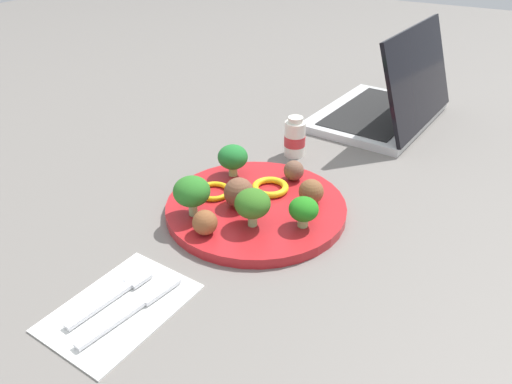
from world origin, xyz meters
The scene contains 17 objects.
ground_plane centered at (0.00, 0.00, 0.00)m, with size 4.00×4.00×0.00m, color slate.
plate centered at (0.00, 0.00, 0.01)m, with size 0.28×0.28×0.02m, color red.
broccoli_floret_front_right centered at (-0.05, -0.03, 0.05)m, with size 0.05×0.05×0.06m.
broccoli_floret_near_rim centered at (0.06, 0.08, 0.05)m, with size 0.05×0.05×0.05m.
broccoli_floret_mid_right centered at (-0.02, -0.09, 0.04)m, with size 0.04×0.04×0.05m.
broccoli_floret_back_left centered at (-0.08, 0.06, 0.06)m, with size 0.05×0.05×0.06m.
meatball_back_right centered at (0.10, -0.02, 0.03)m, with size 0.03×0.03×0.03m, color brown.
meatball_far_rim centered at (0.05, -0.07, 0.04)m, with size 0.04×0.04×0.04m, color brown.
meatball_front_right centered at (-0.10, 0.02, 0.03)m, with size 0.04×0.04×0.04m, color brown.
meatball_mid_right centered at (-0.02, 0.02, 0.04)m, with size 0.05×0.05×0.05m, color brown.
pepper_ring_mid_left centered at (-0.01, 0.07, 0.02)m, with size 0.06×0.06×0.01m, color yellow.
pepper_ring_back_left centered at (0.05, 0.00, 0.02)m, with size 0.06×0.06×0.01m, color yellow.
napkin centered at (-0.26, 0.03, 0.00)m, with size 0.17×0.12×0.01m, color white.
fork centered at (-0.26, 0.05, 0.01)m, with size 0.12×0.03×0.01m.
knife centered at (-0.26, 0.01, 0.01)m, with size 0.15×0.04×0.01m.
yogurt_bottle centered at (0.21, 0.04, 0.03)m, with size 0.04×0.04×0.08m.
laptop centered at (0.46, -0.06, 0.04)m, with size 0.34×0.25×0.21m.
Camera 1 is at (-0.55, -0.32, 0.42)m, focal length 33.91 mm.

